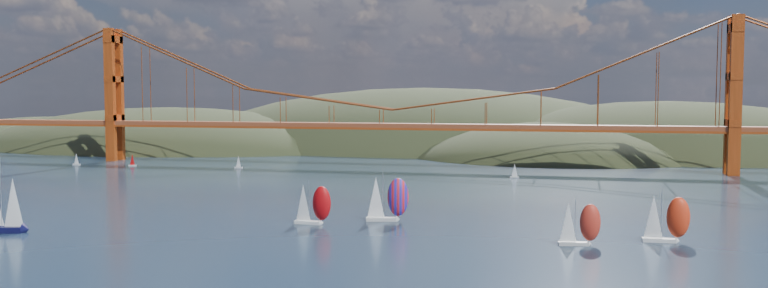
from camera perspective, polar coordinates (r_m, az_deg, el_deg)
ground at (r=120.22m, az=-18.46°, el=-9.98°), size 1200.00×1200.00×0.00m
headlands at (r=379.93m, az=10.65°, el=-2.32°), size 725.00×225.00×96.00m
bridge at (r=286.24m, az=0.43°, el=4.68°), size 552.00×12.00×55.00m
racer_0 at (r=163.13m, az=-5.51°, el=-4.55°), size 8.29×3.42×9.50m
racer_1 at (r=144.64m, az=14.61°, el=-5.86°), size 7.92×3.85×8.92m
racer_2 at (r=152.62m, az=20.64°, el=-5.29°), size 8.69×3.59×9.95m
racer_rwb at (r=166.23m, az=0.19°, el=-4.14°), size 9.73×5.18×10.92m
distant_boat_1 at (r=318.85m, az=-22.39°, el=-1.06°), size 3.00×2.00×4.70m
distant_boat_2 at (r=306.41m, az=-18.63°, el=-1.16°), size 3.00×2.00×4.70m
distant_boat_3 at (r=287.28m, az=-11.03°, el=-1.35°), size 3.00×2.00×4.70m
distant_boat_8 at (r=254.20m, az=9.92°, el=-2.01°), size 3.00×2.00×4.70m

